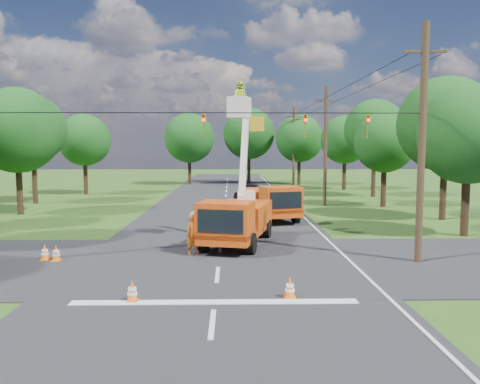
{
  "coord_description": "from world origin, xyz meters",
  "views": [
    {
      "loc": [
        0.52,
        -17.45,
        4.85
      ],
      "look_at": [
        0.99,
        6.49,
        2.6
      ],
      "focal_mm": 35.0,
      "sensor_mm": 36.0,
      "label": 1
    }
  ],
  "objects_px": {
    "traffic_cone_1": "(290,288)",
    "tree_left_d": "(17,131)",
    "tree_far_a": "(189,138)",
    "traffic_cone_2": "(243,234)",
    "tree_far_c": "(299,139)",
    "tree_left_f": "(84,140)",
    "second_truck": "(270,201)",
    "traffic_cone_5": "(45,252)",
    "tree_right_e": "(345,140)",
    "tree_right_b": "(446,125)",
    "tree_far_b": "(249,134)",
    "traffic_cone_3": "(259,220)",
    "tree_right_a": "(468,135)",
    "bucket_truck": "(237,211)",
    "distant_car": "(248,192)",
    "traffic_cone_0": "(132,291)",
    "pole_right_far": "(294,146)",
    "tree_right_c": "(385,143)",
    "tree_left_e": "(33,129)",
    "pole_right_mid": "(325,145)",
    "tree_right_d": "(375,130)",
    "pole_right_near": "(422,142)",
    "traffic_cone_4": "(56,253)",
    "ground_worker": "(193,235)"
  },
  "relations": [
    {
      "from": "traffic_cone_1",
      "to": "traffic_cone_4",
      "type": "distance_m",
      "value": 10.75
    },
    {
      "from": "traffic_cone_2",
      "to": "tree_right_a",
      "type": "xyz_separation_m",
      "value": [
        12.35,
        1.16,
        5.2
      ]
    },
    {
      "from": "second_truck",
      "to": "traffic_cone_5",
      "type": "xyz_separation_m",
      "value": [
        -10.71,
        -11.26,
        -0.9
      ]
    },
    {
      "from": "tree_far_a",
      "to": "tree_right_b",
      "type": "bearing_deg",
      "value": -57.17
    },
    {
      "from": "distant_car",
      "to": "traffic_cone_0",
      "type": "distance_m",
      "value": 29.97
    },
    {
      "from": "tree_far_b",
      "to": "traffic_cone_3",
      "type": "bearing_deg",
      "value": -91.14
    },
    {
      "from": "tree_far_b",
      "to": "tree_left_e",
      "type": "bearing_deg",
      "value": -130.72
    },
    {
      "from": "tree_right_e",
      "to": "traffic_cone_3",
      "type": "bearing_deg",
      "value": -114.29
    },
    {
      "from": "distant_car",
      "to": "pole_right_near",
      "type": "height_order",
      "value": "pole_right_near"
    },
    {
      "from": "tree_right_c",
      "to": "tree_right_a",
      "type": "bearing_deg",
      "value": -88.68
    },
    {
      "from": "tree_left_f",
      "to": "tree_far_c",
      "type": "height_order",
      "value": "tree_far_c"
    },
    {
      "from": "pole_right_mid",
      "to": "traffic_cone_0",
      "type": "bearing_deg",
      "value": -113.9
    },
    {
      "from": "traffic_cone_1",
      "to": "tree_left_d",
      "type": "relative_size",
      "value": 0.08
    },
    {
      "from": "second_truck",
      "to": "pole_right_near",
      "type": "relative_size",
      "value": 0.68
    },
    {
      "from": "pole_right_far",
      "to": "tree_left_f",
      "type": "height_order",
      "value": "pole_right_far"
    },
    {
      "from": "tree_left_e",
      "to": "tree_right_b",
      "type": "height_order",
      "value": "tree_right_b"
    },
    {
      "from": "distant_car",
      "to": "traffic_cone_0",
      "type": "relative_size",
      "value": 6.25
    },
    {
      "from": "pole_right_far",
      "to": "traffic_cone_1",
      "type": "bearing_deg",
      "value": -97.73
    },
    {
      "from": "traffic_cone_3",
      "to": "traffic_cone_5",
      "type": "height_order",
      "value": "same"
    },
    {
      "from": "tree_right_a",
      "to": "tree_right_b",
      "type": "bearing_deg",
      "value": 75.96
    },
    {
      "from": "traffic_cone_3",
      "to": "pole_right_far",
      "type": "distance_m",
      "value": 31.48
    },
    {
      "from": "traffic_cone_4",
      "to": "traffic_cone_2",
      "type": "bearing_deg",
      "value": 28.48
    },
    {
      "from": "pole_right_far",
      "to": "tree_far_b",
      "type": "xyz_separation_m",
      "value": [
        -5.5,
        5.0,
        1.7
      ]
    },
    {
      "from": "tree_far_b",
      "to": "distant_car",
      "type": "bearing_deg",
      "value": -92.29
    },
    {
      "from": "bucket_truck",
      "to": "pole_right_near",
      "type": "relative_size",
      "value": 0.81
    },
    {
      "from": "tree_right_e",
      "to": "tree_far_c",
      "type": "height_order",
      "value": "tree_far_c"
    },
    {
      "from": "traffic_cone_2",
      "to": "tree_right_d",
      "type": "height_order",
      "value": "tree_right_d"
    },
    {
      "from": "traffic_cone_2",
      "to": "ground_worker",
      "type": "bearing_deg",
      "value": -125.15
    },
    {
      "from": "tree_far_a",
      "to": "traffic_cone_1",
      "type": "bearing_deg",
      "value": -81.17
    },
    {
      "from": "tree_far_c",
      "to": "bucket_truck",
      "type": "bearing_deg",
      "value": -102.76
    },
    {
      "from": "ground_worker",
      "to": "pole_right_far",
      "type": "xyz_separation_m",
      "value": [
        9.69,
        38.48,
        4.17
      ]
    },
    {
      "from": "traffic_cone_3",
      "to": "tree_right_a",
      "type": "bearing_deg",
      "value": -17.36
    },
    {
      "from": "distant_car",
      "to": "pole_right_far",
      "type": "bearing_deg",
      "value": 87.82
    },
    {
      "from": "distant_car",
      "to": "tree_left_d",
      "type": "height_order",
      "value": "tree_left_d"
    },
    {
      "from": "tree_right_d",
      "to": "bucket_truck",
      "type": "bearing_deg",
      "value": -120.93
    },
    {
      "from": "traffic_cone_2",
      "to": "traffic_cone_4",
      "type": "xyz_separation_m",
      "value": [
        -8.14,
        -4.42,
        0.0
      ]
    },
    {
      "from": "traffic_cone_2",
      "to": "tree_far_c",
      "type": "bearing_deg",
      "value": 77.33
    },
    {
      "from": "traffic_cone_2",
      "to": "tree_far_a",
      "type": "relative_size",
      "value": 0.07
    },
    {
      "from": "bucket_truck",
      "to": "tree_right_c",
      "type": "relative_size",
      "value": 1.04
    },
    {
      "from": "distant_car",
      "to": "traffic_cone_1",
      "type": "bearing_deg",
      "value": -69.46
    },
    {
      "from": "traffic_cone_3",
      "to": "tree_right_a",
      "type": "relative_size",
      "value": 0.09
    },
    {
      "from": "traffic_cone_2",
      "to": "tree_left_d",
      "type": "bearing_deg",
      "value": 147.81
    },
    {
      "from": "tree_far_c",
      "to": "distant_car",
      "type": "bearing_deg",
      "value": -112.76
    },
    {
      "from": "tree_far_b",
      "to": "ground_worker",
      "type": "bearing_deg",
      "value": -95.5
    },
    {
      "from": "traffic_cone_0",
      "to": "tree_right_c",
      "type": "relative_size",
      "value": 0.09
    },
    {
      "from": "pole_right_far",
      "to": "tree_right_a",
      "type": "distance_m",
      "value": 34.37
    },
    {
      "from": "pole_right_near",
      "to": "tree_far_a",
      "type": "relative_size",
      "value": 1.05
    },
    {
      "from": "traffic_cone_1",
      "to": "tree_left_f",
      "type": "xyz_separation_m",
      "value": [
        -17.22,
        34.77,
        5.33
      ]
    },
    {
      "from": "pole_right_far",
      "to": "tree_far_c",
      "type": "relative_size",
      "value": 1.09
    },
    {
      "from": "distant_car",
      "to": "traffic_cone_1",
      "type": "relative_size",
      "value": 6.25
    }
  ]
}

